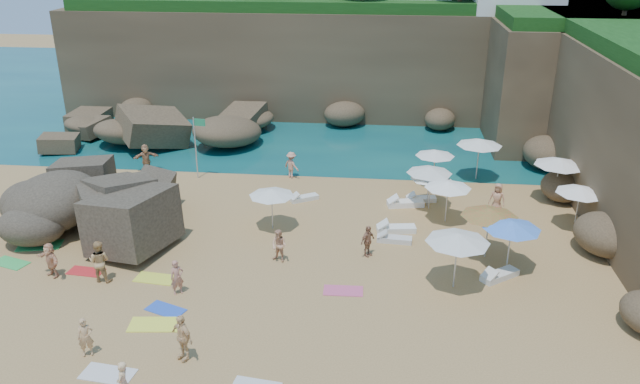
# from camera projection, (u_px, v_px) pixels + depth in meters

# --- Properties ---
(ground) EXTENTS (120.00, 120.00, 0.00)m
(ground) POSITION_uv_depth(u_px,v_px,m) (269.00, 257.00, 27.94)
(ground) COLOR tan
(ground) RESTS_ON ground
(seawater) EXTENTS (120.00, 120.00, 0.00)m
(seawater) POSITION_uv_depth(u_px,v_px,m) (329.00, 94.00, 55.43)
(seawater) COLOR #0C4751
(seawater) RESTS_ON ground
(cliff_back) EXTENTS (44.00, 8.00, 8.00)m
(cliff_back) POSITION_uv_depth(u_px,v_px,m) (349.00, 61.00, 49.10)
(cliff_back) COLOR brown
(cliff_back) RESTS_ON ground
(cliff_corner) EXTENTS (10.00, 12.00, 8.00)m
(cliff_corner) POSITION_uv_depth(u_px,v_px,m) (561.00, 79.00, 43.09)
(cliff_corner) COLOR brown
(cliff_corner) RESTS_ON ground
(rock_promontory) EXTENTS (12.00, 7.00, 2.00)m
(rock_promontory) POSITION_uv_depth(u_px,v_px,m) (155.00, 139.00, 43.65)
(rock_promontory) COLOR brown
(rock_promontory) RESTS_ON ground
(marina_masts) EXTENTS (3.10, 0.10, 6.00)m
(marina_masts) POSITION_uv_depth(u_px,v_px,m) (146.00, 57.00, 55.83)
(marina_masts) COLOR white
(marina_masts) RESTS_ON ground
(rock_outcrop) EXTENTS (9.52, 8.42, 3.15)m
(rock_outcrop) POSITION_uv_depth(u_px,v_px,m) (94.00, 221.00, 31.35)
(rock_outcrop) COLOR brown
(rock_outcrop) RESTS_ON ground
(flag_pole) EXTENTS (0.73, 0.12, 3.72)m
(flag_pole) POSITION_uv_depth(u_px,v_px,m) (197.00, 140.00, 35.89)
(flag_pole) COLOR silver
(flag_pole) RESTS_ON ground
(parasol_0) EXTENTS (2.22, 2.22, 2.10)m
(parasol_0) POSITION_uv_depth(u_px,v_px,m) (435.00, 153.00, 35.12)
(parasol_0) COLOR silver
(parasol_0) RESTS_ON ground
(parasol_1) EXTENTS (2.61, 2.61, 2.47)m
(parasol_1) POSITION_uv_depth(u_px,v_px,m) (480.00, 142.00, 35.83)
(parasol_1) COLOR silver
(parasol_1) RESTS_ON ground
(parasol_2) EXTENTS (2.12, 2.12, 2.00)m
(parasol_2) POSITION_uv_depth(u_px,v_px,m) (431.00, 176.00, 32.09)
(parasol_2) COLOR silver
(parasol_2) RESTS_ON ground
(parasol_3) EXTENTS (2.33, 2.33, 2.21)m
(parasol_3) POSITION_uv_depth(u_px,v_px,m) (581.00, 190.00, 29.91)
(parasol_3) COLOR silver
(parasol_3) RESTS_ON ground
(parasol_4) EXTENTS (2.64, 2.64, 2.49)m
(parasol_4) POSITION_uv_depth(u_px,v_px,m) (560.00, 162.00, 32.76)
(parasol_4) COLOR silver
(parasol_4) RESTS_ON ground
(parasol_5) EXTENTS (2.21, 2.21, 2.09)m
(parasol_5) POSITION_uv_depth(u_px,v_px,m) (272.00, 192.00, 29.89)
(parasol_5) COLOR silver
(parasol_5) RESTS_ON ground
(parasol_6) EXTENTS (2.51, 2.51, 2.38)m
(parasol_6) POSITION_uv_depth(u_px,v_px,m) (490.00, 212.00, 27.16)
(parasol_6) COLOR silver
(parasol_6) RESTS_ON ground
(parasol_7) EXTENTS (2.30, 2.30, 2.18)m
(parasol_7) POSITION_uv_depth(u_px,v_px,m) (448.00, 185.00, 30.59)
(parasol_7) COLOR silver
(parasol_7) RESTS_ON ground
(parasol_8) EXTENTS (2.38, 2.38, 2.25)m
(parasol_8) POSITION_uv_depth(u_px,v_px,m) (430.00, 170.00, 32.28)
(parasol_8) COLOR silver
(parasol_8) RESTS_ON ground
(parasol_10) EXTENTS (2.45, 2.45, 2.32)m
(parasol_10) POSITION_uv_depth(u_px,v_px,m) (512.00, 225.00, 26.14)
(parasol_10) COLOR silver
(parasol_10) RESTS_ON ground
(parasol_11) EXTENTS (2.60, 2.60, 2.46)m
(parasol_11) POSITION_uv_depth(u_px,v_px,m) (458.00, 238.00, 24.76)
(parasol_11) COLOR silver
(parasol_11) RESTS_ON ground
(lounger_0) EXTENTS (1.59, 1.24, 0.24)m
(lounger_0) POSITION_uv_depth(u_px,v_px,m) (304.00, 198.00, 33.77)
(lounger_0) COLOR silver
(lounger_0) RESTS_ON ground
(lounger_1) EXTENTS (1.65, 0.74, 0.25)m
(lounger_1) POSITION_uv_depth(u_px,v_px,m) (421.00, 199.00, 33.64)
(lounger_1) COLOR white
(lounger_1) RESTS_ON ground
(lounger_2) EXTENTS (2.00, 1.00, 0.30)m
(lounger_2) POSITION_uv_depth(u_px,v_px,m) (405.00, 203.00, 33.04)
(lounger_2) COLOR white
(lounger_2) RESTS_ON ground
(lounger_3) EXTENTS (1.66, 0.66, 0.25)m
(lounger_3) POSITION_uv_depth(u_px,v_px,m) (394.00, 239.00, 29.26)
(lounger_3) COLOR silver
(lounger_3) RESTS_ON ground
(lounger_4) EXTENTS (1.95, 0.90, 0.29)m
(lounger_4) POSITION_uv_depth(u_px,v_px,m) (396.00, 229.00, 30.24)
(lounger_4) COLOR white
(lounger_4) RESTS_ON ground
(lounger_5) EXTENTS (1.75, 1.53, 0.27)m
(lounger_5) POSITION_uv_depth(u_px,v_px,m) (500.00, 275.00, 26.20)
(lounger_5) COLOR silver
(lounger_5) RESTS_ON ground
(towel_3) EXTENTS (1.77, 1.25, 0.03)m
(towel_3) POSITION_uv_depth(u_px,v_px,m) (11.00, 263.00, 27.43)
(towel_3) COLOR green
(towel_3) RESTS_ON ground
(towel_4) EXTENTS (1.79, 1.03, 0.03)m
(towel_4) POSITION_uv_depth(u_px,v_px,m) (156.00, 278.00, 26.20)
(towel_4) COLOR #E2ED3E
(towel_4) RESTS_ON ground
(towel_5) EXTENTS (1.84, 1.08, 0.03)m
(towel_5) POSITION_uv_depth(u_px,v_px,m) (108.00, 374.00, 20.57)
(towel_5) COLOR silver
(towel_5) RESTS_ON ground
(towel_7) EXTENTS (1.57, 0.89, 0.03)m
(towel_7) POSITION_uv_depth(u_px,v_px,m) (86.00, 271.00, 26.74)
(towel_7) COLOR red
(towel_7) RESTS_ON ground
(towel_8) EXTENTS (1.70, 1.26, 0.03)m
(towel_8) POSITION_uv_depth(u_px,v_px,m) (166.00, 310.00, 24.06)
(towel_8) COLOR blue
(towel_8) RESTS_ON ground
(towel_9) EXTENTS (1.63, 0.85, 0.03)m
(towel_9) POSITION_uv_depth(u_px,v_px,m) (343.00, 291.00, 25.32)
(towel_9) COLOR #D0507C
(towel_9) RESTS_ON ground
(towel_11) EXTENTS (2.11, 1.37, 0.03)m
(towel_11) POSITION_uv_depth(u_px,v_px,m) (40.00, 246.00, 28.93)
(towel_11) COLOR green
(towel_11) RESTS_ON ground
(towel_12) EXTENTS (2.01, 1.16, 0.03)m
(towel_12) POSITION_uv_depth(u_px,v_px,m) (155.00, 324.00, 23.16)
(towel_12) COLOR #F0F841
(towel_12) RESTS_ON ground
(person_stand_0) EXTENTS (0.64, 0.60, 1.48)m
(person_stand_0) POSITION_uv_depth(u_px,v_px,m) (177.00, 277.00, 24.88)
(person_stand_0) COLOR #B6765F
(person_stand_0) RESTS_ON ground
(person_stand_1) EXTENTS (0.92, 0.73, 1.83)m
(person_stand_1) POSITION_uv_depth(u_px,v_px,m) (99.00, 261.00, 25.73)
(person_stand_1) COLOR tan
(person_stand_1) RESTS_ON ground
(person_stand_2) EXTENTS (1.08, 0.94, 1.59)m
(person_stand_2) POSITION_uv_depth(u_px,v_px,m) (291.00, 165.00, 36.59)
(person_stand_2) COLOR tan
(person_stand_2) RESTS_ON ground
(person_stand_3) EXTENTS (0.82, 0.90, 1.47)m
(person_stand_3) POSITION_uv_depth(u_px,v_px,m) (368.00, 241.00, 27.78)
(person_stand_3) COLOR #A26F51
(person_stand_3) RESTS_ON ground
(person_stand_4) EXTENTS (0.93, 0.73, 1.68)m
(person_stand_4) POSITION_uv_depth(u_px,v_px,m) (497.00, 199.00, 31.88)
(person_stand_4) COLOR tan
(person_stand_4) RESTS_ON ground
(person_stand_5) EXTENTS (1.54, 1.06, 1.62)m
(person_stand_5) POSITION_uv_depth(u_px,v_px,m) (146.00, 157.00, 37.78)
(person_stand_5) COLOR tan
(person_stand_5) RESTS_ON ground
(person_stand_6) EXTENTS (0.38, 0.56, 1.51)m
(person_stand_6) POSITION_uv_depth(u_px,v_px,m) (123.00, 383.00, 19.06)
(person_stand_6) COLOR #E9BD84
(person_stand_6) RESTS_ON ground
(person_lie_1) EXTENTS (1.80, 1.98, 0.42)m
(person_lie_1) POSITION_uv_depth(u_px,v_px,m) (184.00, 354.00, 21.26)
(person_lie_1) COLOR #EEC387
(person_lie_1) RESTS_ON ground
(person_lie_3) EXTENTS (1.96, 2.00, 0.40)m
(person_lie_3) POSITION_uv_depth(u_px,v_px,m) (53.00, 272.00, 26.34)
(person_lie_3) COLOR tan
(person_lie_3) RESTS_ON ground
(person_lie_4) EXTENTS (1.09, 1.51, 0.34)m
(person_lie_4) POSITION_uv_depth(u_px,v_px,m) (88.00, 351.00, 21.45)
(person_lie_4) COLOR tan
(person_lie_4) RESTS_ON ground
(person_lie_5) EXTENTS (1.27, 1.65, 0.56)m
(person_lie_5) POSITION_uv_depth(u_px,v_px,m) (279.00, 256.00, 27.47)
(person_lie_5) COLOR tan
(person_lie_5) RESTS_ON ground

